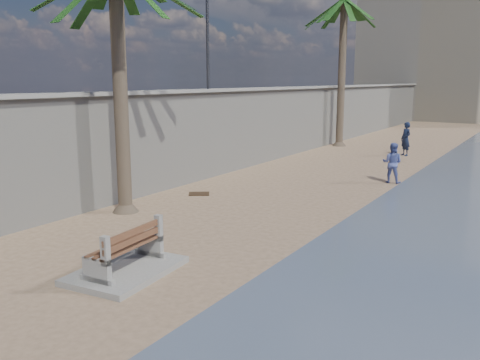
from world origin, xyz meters
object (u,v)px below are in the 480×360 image
at_px(bench_far, 126,254).
at_px(person_a, 406,136).
at_px(palm_back, 345,2).
at_px(person_b, 392,161).

distance_m(bench_far, person_a, 20.17).
relative_size(palm_back, person_b, 5.39).
height_order(bench_far, person_b, person_b).
relative_size(palm_back, person_a, 4.61).
distance_m(palm_back, person_a, 8.84).
relative_size(bench_far, palm_back, 0.26).
bearing_deg(palm_back, person_a, -24.41).
relative_size(bench_far, person_a, 1.22).
height_order(bench_far, palm_back, palm_back).
bearing_deg(palm_back, bench_far, -80.27).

